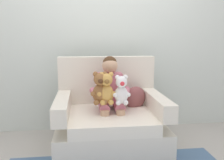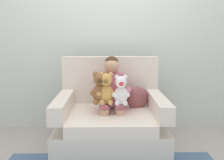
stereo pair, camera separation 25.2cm
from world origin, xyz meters
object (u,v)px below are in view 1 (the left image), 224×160
(plush_white, at_px, (121,91))
(plush_honey, at_px, (106,89))
(throw_pillow, at_px, (135,98))
(seated_child, at_px, (111,91))
(plush_brown, at_px, (100,89))
(armchair, at_px, (110,122))

(plush_white, relative_size, plush_honey, 0.92)
(plush_honey, xyz_separation_m, throw_pillow, (0.36, 0.25, -0.16))
(seated_child, height_order, plush_honey, seated_child)
(seated_child, bearing_deg, plush_brown, -123.25)
(plush_honey, bearing_deg, plush_white, -22.17)
(plush_brown, distance_m, throw_pillow, 0.51)
(plush_white, height_order, plush_honey, plush_honey)
(plush_white, bearing_deg, plush_brown, 161.11)
(armchair, relative_size, seated_child, 1.38)
(plush_brown, height_order, throw_pillow, plush_brown)
(plush_white, bearing_deg, plush_honey, 161.24)
(seated_child, distance_m, plush_white, 0.21)
(armchair, xyz_separation_m, seated_child, (0.01, 0.03, 0.34))
(armchair, relative_size, plush_brown, 3.38)
(plush_honey, bearing_deg, armchair, 56.87)
(armchair, bearing_deg, throw_pillow, 22.29)
(armchair, xyz_separation_m, plush_brown, (-0.11, -0.12, 0.39))
(armchair, xyz_separation_m, plush_honey, (-0.05, -0.13, 0.39))
(seated_child, height_order, plush_brown, seated_child)
(plush_white, relative_size, throw_pillow, 1.16)
(seated_child, relative_size, plush_honey, 2.50)
(plush_brown, relative_size, throw_pillow, 1.29)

